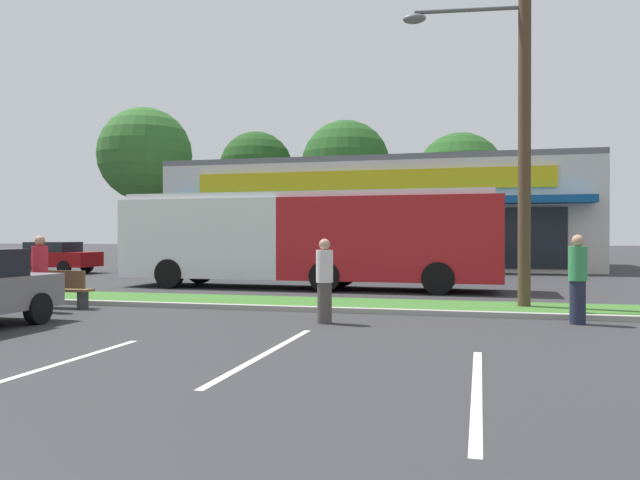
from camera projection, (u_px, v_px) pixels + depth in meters
grass_median at (304, 303)px, 16.28m from camera, size 56.00×2.20×0.12m
curb_lip at (291, 309)px, 15.09m from camera, size 56.00×0.24×0.12m
parking_stripe_1 at (40, 370)px, 8.47m from camera, size 0.12×4.80×0.01m
parking_stripe_2 at (266, 353)px, 9.66m from camera, size 0.12×4.80×0.01m
parking_stripe_3 at (477, 389)px, 7.42m from camera, size 0.12×4.80×0.01m
storefront_building at (383, 216)px, 37.74m from camera, size 22.86×13.06×5.93m
tree_far_left at (145, 155)px, 49.50m from camera, size 7.31×7.31×11.82m
tree_left at (256, 168)px, 49.76m from camera, size 5.74×5.74×9.99m
tree_mid_left at (346, 165)px, 48.52m from camera, size 6.76×6.76×10.65m
tree_mid at (460, 178)px, 46.33m from camera, size 6.61×6.61×9.35m
utility_pole at (518, 86)px, 15.08m from camera, size 3.06×2.40×10.06m
city_bus at (306, 237)px, 21.56m from camera, size 13.07×2.88×3.25m
bus_stop_bench at (59, 288)px, 15.65m from camera, size 1.60×0.45×0.95m
car_0 at (227, 259)px, 28.29m from camera, size 4.70×1.94×1.44m
car_1 at (50, 257)px, 30.52m from camera, size 4.77×1.98×1.50m
pedestrian_near_bench at (325, 281)px, 12.98m from camera, size 0.35×0.35×1.74m
pedestrian_by_pole at (578, 279)px, 12.85m from camera, size 0.37×0.37×1.82m
pedestrian_mid at (40, 274)px, 14.93m from camera, size 0.36×0.36×1.80m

